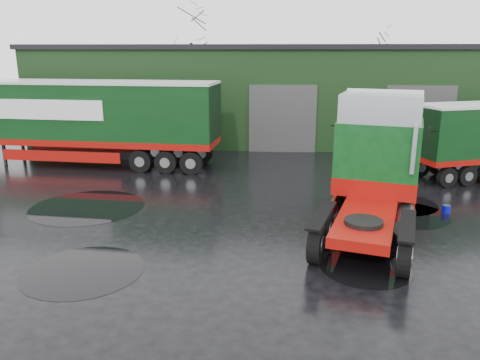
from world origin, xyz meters
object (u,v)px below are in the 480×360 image
object	(u,v)px
wash_bucket	(446,209)
hero_tractor	(373,169)
tree_back_a	(192,64)
tree_back_b	(367,76)
warehouse	(281,91)
trailer_left	(84,123)

from	to	relation	value
wash_bucket	hero_tractor	bearing A→B (deg)	-143.46
tree_back_a	tree_back_b	xyz separation A→B (m)	(16.00, 0.00, -1.00)
wash_bucket	warehouse	bearing A→B (deg)	109.33
tree_back_a	tree_back_b	world-z (taller)	tree_back_a
trailer_left	wash_bucket	distance (m)	18.01
hero_tractor	tree_back_a	distance (m)	31.35
warehouse	hero_tractor	distance (m)	19.62
tree_back_b	warehouse	bearing A→B (deg)	-128.66
warehouse	tree_back_b	bearing A→B (deg)	51.34
tree_back_a	hero_tractor	bearing A→B (deg)	-70.37
tree_back_a	tree_back_b	bearing A→B (deg)	0.00
trailer_left	tree_back_a	bearing A→B (deg)	-2.08
tree_back_a	trailer_left	bearing A→B (deg)	-97.33
warehouse	wash_bucket	world-z (taller)	warehouse
trailer_left	hero_tractor	bearing A→B (deg)	-120.57
tree_back_b	tree_back_a	bearing A→B (deg)	180.00
warehouse	tree_back_a	distance (m)	12.90
warehouse	tree_back_b	world-z (taller)	tree_back_b
trailer_left	tree_back_b	distance (m)	27.34
warehouse	tree_back_b	distance (m)	12.82
warehouse	tree_back_b	xyz separation A→B (m)	(8.00, 10.00, 0.59)
trailer_left	warehouse	bearing A→B (deg)	-41.35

